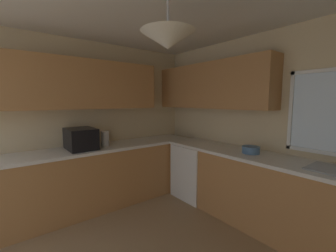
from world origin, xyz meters
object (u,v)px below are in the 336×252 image
(kettle, at_px, (105,139))
(bowl, at_px, (251,150))
(dishwasher, at_px, (196,171))
(microwave, at_px, (81,139))

(kettle, relative_size, bowl, 1.03)
(kettle, bearing_deg, dishwasher, 63.33)
(dishwasher, height_order, microwave, microwave)
(microwave, relative_size, kettle, 2.14)
(bowl, bearing_deg, kettle, -140.44)
(microwave, bearing_deg, dishwasher, 67.74)
(dishwasher, bearing_deg, kettle, -116.67)
(dishwasher, bearing_deg, microwave, -112.26)
(microwave, bearing_deg, bowl, 45.78)
(microwave, height_order, bowl, microwave)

